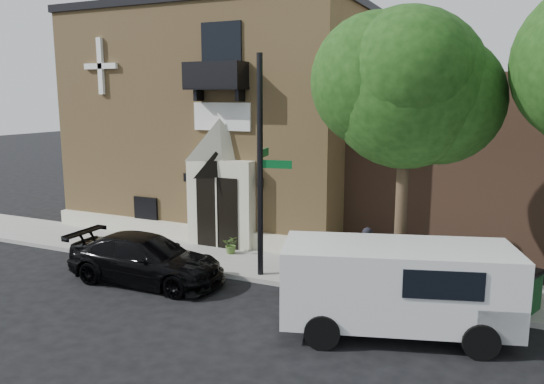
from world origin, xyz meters
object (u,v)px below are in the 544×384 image
Objects in this scene: dumpster at (504,285)px; cargo_van at (406,286)px; black_sedan at (146,259)px; fire_hydrant at (421,285)px; street_sign at (261,167)px; pedestrian_near at (367,257)px.

cargo_van is at bearing -108.73° from dumpster.
black_sedan reaches higher than fire_hydrant.
street_sign is 5.70m from fire_hydrant.
cargo_van reaches higher than dumpster.
fire_hydrant is 0.45× the size of dumpster.
street_sign is 3.77× the size of pedestrian_near.
cargo_van reaches higher than black_sedan.
dumpster reaches higher than fire_hydrant.
street_sign is (3.07, 1.74, 2.80)m from black_sedan.
pedestrian_near reaches higher than fire_hydrant.
dumpster is 3.70m from pedestrian_near.
fire_hydrant is 0.47× the size of pedestrian_near.
black_sedan is 10.23m from dumpster.
street_sign is at bearing 179.34° from fire_hydrant.
pedestrian_near reaches higher than black_sedan.
street_sign is at bearing -155.53° from dumpster.
dumpster is (2.11, 2.56, -0.53)m from cargo_van.
pedestrian_near is (3.25, 0.31, -2.49)m from street_sign.
cargo_van reaches higher than pedestrian_near.
cargo_van is 2.90m from pedestrian_near.
cargo_van is 2.16m from fire_hydrant.
cargo_van is 5.75m from street_sign.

